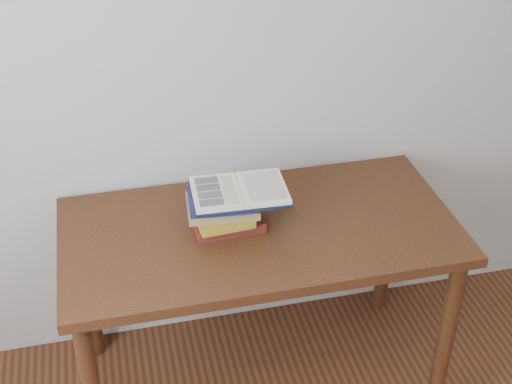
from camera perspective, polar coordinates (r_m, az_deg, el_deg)
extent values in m
cube|color=#BBBAB1|center=(2.53, -0.86, 12.70)|extent=(3.50, 0.04, 2.60)
cube|color=#4C2813|center=(2.48, 0.30, -3.14)|extent=(1.37, 0.69, 0.04)
cylinder|color=#4C2813|center=(2.71, 14.97, -10.97)|extent=(0.06, 0.06, 0.70)
cylinder|color=#4C2813|center=(2.89, -13.34, -7.38)|extent=(0.06, 0.06, 0.70)
cylinder|color=#4C2813|center=(3.09, 10.42, -3.97)|extent=(0.06, 0.06, 0.70)
cube|color=#5C1817|center=(2.46, -2.27, -2.35)|extent=(0.24, 0.16, 0.04)
cube|color=olive|center=(2.43, -2.61, -2.02)|extent=(0.20, 0.17, 0.03)
cube|color=#9E8D51|center=(2.43, -2.71, -1.12)|extent=(0.25, 0.19, 0.03)
cube|color=#1A254F|center=(2.41, -2.81, -0.62)|extent=(0.23, 0.18, 0.03)
cube|color=black|center=(2.41, -1.34, -0.09)|extent=(0.33, 0.24, 0.01)
cube|color=beige|center=(2.39, -3.26, -0.06)|extent=(0.16, 0.22, 0.01)
cube|color=beige|center=(2.41, 0.55, 0.34)|extent=(0.16, 0.22, 0.01)
cylinder|color=beige|center=(2.40, -1.35, 0.11)|extent=(0.02, 0.21, 0.01)
cube|color=black|center=(2.44, -4.00, 0.95)|extent=(0.08, 0.04, 0.00)
cube|color=black|center=(2.40, -3.86, 0.37)|extent=(0.08, 0.04, 0.00)
cube|color=black|center=(2.36, -3.71, -0.22)|extent=(0.08, 0.04, 0.00)
cube|color=black|center=(2.33, -3.56, -0.84)|extent=(0.08, 0.04, 0.00)
cube|color=silver|center=(2.39, -2.17, 0.22)|extent=(0.05, 0.18, 0.00)
cube|color=silver|center=(2.41, 0.62, 0.52)|extent=(0.13, 0.19, 0.00)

